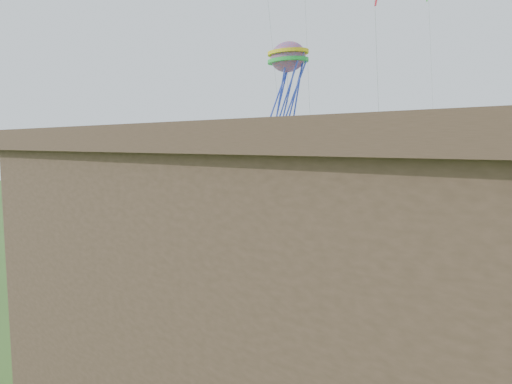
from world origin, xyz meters
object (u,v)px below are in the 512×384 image
(motel, at_px, (438,329))
(picnic_table, at_px, (346,324))
(chainlink_fence, at_px, (217,275))
(octopus_kite, at_px, (288,82))

(motel, height_order, picnic_table, motel)
(chainlink_fence, bearing_deg, picnic_table, -7.32)
(chainlink_fence, height_order, picnic_table, chainlink_fence)
(chainlink_fence, xyz_separation_m, octopus_kite, (-2.58, 9.47, 10.75))
(motel, xyz_separation_m, picnic_table, (-5.22, 6.00, -3.14))
(chainlink_fence, height_order, motel, motel)
(chainlink_fence, distance_m, octopus_kite, 14.56)
(chainlink_fence, relative_size, picnic_table, 21.03)
(motel, bearing_deg, picnic_table, 131.02)
(motel, distance_m, picnic_table, 8.55)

